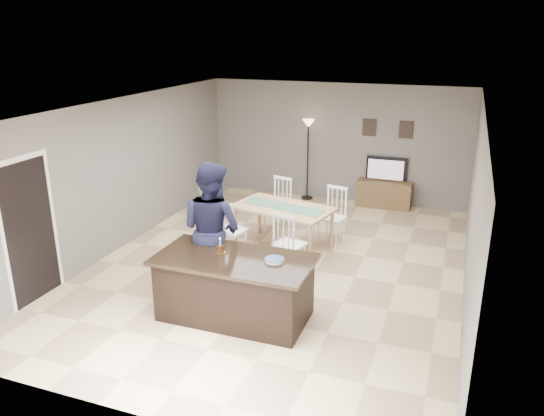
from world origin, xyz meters
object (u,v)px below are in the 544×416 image
(tv_console, at_px, (384,194))
(kitchen_island, at_px, (235,287))
(floor_lamp, at_px, (308,138))
(woman, at_px, (209,226))
(television, at_px, (386,169))
(man, at_px, (212,229))
(plate_stack, at_px, (274,260))
(dining_table, at_px, (283,214))
(birthday_cake, at_px, (220,249))

(tv_console, bearing_deg, kitchen_island, -102.16)
(floor_lamp, bearing_deg, woman, -94.42)
(television, bearing_deg, kitchen_island, 77.99)
(television, distance_m, man, 5.37)
(kitchen_island, relative_size, plate_stack, 8.14)
(tv_console, bearing_deg, dining_table, -113.83)
(tv_console, height_order, woman, woman)
(dining_table, bearing_deg, floor_lamp, 111.10)
(television, distance_m, dining_table, 3.42)
(television, xyz_separation_m, floor_lamp, (-1.81, -0.05, 0.59))
(man, distance_m, birthday_cake, 0.62)
(woman, xyz_separation_m, plate_stack, (1.51, -1.08, 0.10))
(television, height_order, man, man)
(plate_stack, bearing_deg, man, 156.39)
(birthday_cake, xyz_separation_m, floor_lamp, (-0.36, 5.49, 0.51))
(kitchen_island, height_order, birthday_cake, birthday_cake)
(dining_table, bearing_deg, man, -90.96)
(tv_console, xyz_separation_m, plate_stack, (-0.64, -5.49, 0.62))
(kitchen_island, bearing_deg, plate_stack, 7.98)
(tv_console, distance_m, television, 0.57)
(woman, xyz_separation_m, birthday_cake, (0.70, -1.06, 0.13))
(plate_stack, relative_size, dining_table, 0.12)
(man, bearing_deg, woman, -44.89)
(dining_table, bearing_deg, plate_stack, -60.93)
(woman, bearing_deg, kitchen_island, 136.74)
(birthday_cake, bearing_deg, woman, 123.49)
(plate_stack, height_order, floor_lamp, floor_lamp)
(woman, height_order, dining_table, woman)
(woman, bearing_deg, man, 127.52)
(television, bearing_deg, man, 70.16)
(tv_console, height_order, dining_table, dining_table)
(television, bearing_deg, plate_stack, 83.39)
(plate_stack, xyz_separation_m, floor_lamp, (-1.16, 5.51, 0.54))
(television, distance_m, plate_stack, 5.60)
(kitchen_island, distance_m, floor_lamp, 5.71)
(birthday_cake, distance_m, dining_table, 2.42)
(television, relative_size, plate_stack, 3.46)
(man, bearing_deg, tv_console, -95.07)
(tv_console, relative_size, dining_table, 0.53)
(plate_stack, distance_m, floor_lamp, 5.66)
(man, xyz_separation_m, birthday_cake, (0.37, -0.49, -0.07))
(tv_console, xyz_separation_m, man, (-1.82, -4.98, 0.72))
(television, xyz_separation_m, woman, (-2.15, -4.48, -0.05))
(kitchen_island, bearing_deg, birthday_cake, 157.42)
(television, height_order, dining_table, television)
(birthday_cake, relative_size, plate_stack, 0.83)
(television, bearing_deg, birthday_cake, 75.31)
(tv_console, distance_m, floor_lamp, 2.15)
(birthday_cake, height_order, dining_table, birthday_cake)
(kitchen_island, distance_m, tv_console, 5.70)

